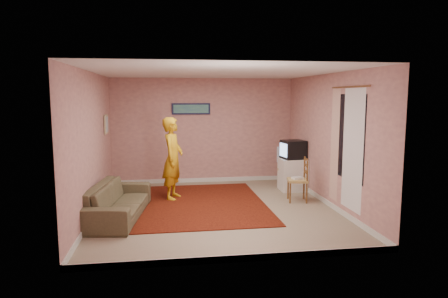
{
  "coord_description": "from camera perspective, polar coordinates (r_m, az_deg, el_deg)",
  "views": [
    {
      "loc": [
        -0.93,
        -7.41,
        2.17
      ],
      "look_at": [
        0.25,
        0.6,
        1.09
      ],
      "focal_mm": 32.0,
      "sensor_mm": 36.0,
      "label": 1
    }
  ],
  "objects": [
    {
      "name": "picture_left",
      "position": [
        9.12,
        -16.48,
        3.41
      ],
      "size": [
        0.04,
        0.38,
        0.42
      ],
      "color": "tan",
      "rests_on": "wall_left"
    },
    {
      "name": "baseboard_right",
      "position": [
        8.34,
        14.42,
        -7.36
      ],
      "size": [
        0.02,
        5.0,
        0.1
      ],
      "primitive_type": "cube",
      "color": "silver",
      "rests_on": "ground"
    },
    {
      "name": "blue_throw",
      "position": [
        9.75,
        8.62,
        -0.76
      ],
      "size": [
        0.36,
        0.04,
        0.38
      ],
      "primitive_type": "cube",
      "color": "#9BC9FD",
      "rests_on": "chair_a"
    },
    {
      "name": "curtain_floral",
      "position": [
        7.79,
        15.53,
        0.55
      ],
      "size": [
        0.01,
        0.35,
        2.1
      ],
      "primitive_type": "cube",
      "color": "beige",
      "rests_on": "wall_right"
    },
    {
      "name": "wall_right",
      "position": [
        8.11,
        14.78,
        1.21
      ],
      "size": [
        0.02,
        5.0,
        2.6
      ],
      "primitive_type": "cube",
      "color": "tan",
      "rests_on": "ground"
    },
    {
      "name": "baseboard_front",
      "position": [
        5.44,
        2.24,
        -15.32
      ],
      "size": [
        4.5,
        0.02,
        0.1
      ],
      "primitive_type": "cube",
      "color": "silver",
      "rests_on": "ground"
    },
    {
      "name": "window",
      "position": [
        7.28,
        17.54,
        1.59
      ],
      "size": [
        0.01,
        1.1,
        1.5
      ],
      "primitive_type": "cube",
      "color": "black",
      "rests_on": "wall_right"
    },
    {
      "name": "dvd_player",
      "position": [
        9.61,
        8.91,
        -2.41
      ],
      "size": [
        0.39,
        0.33,
        0.06
      ],
      "primitive_type": "cube",
      "rotation": [
        0.0,
        0.0,
        -0.31
      ],
      "color": "silver",
      "rests_on": "chair_a"
    },
    {
      "name": "baseboard_back",
      "position": [
        10.17,
        -2.94,
        -4.43
      ],
      "size": [
        4.5,
        0.02,
        0.1
      ],
      "primitive_type": "cube",
      "color": "silver",
      "rests_on": "ground"
    },
    {
      "name": "ceiling",
      "position": [
        7.48,
        -1.23,
        10.91
      ],
      "size": [
        4.5,
        5.0,
        0.02
      ],
      "primitive_type": "cube",
      "color": "silver",
      "rests_on": "wall_back"
    },
    {
      "name": "picture_back",
      "position": [
        9.9,
        -4.73,
        5.74
      ],
      "size": [
        0.95,
        0.04,
        0.28
      ],
      "color": "#121434",
      "rests_on": "wall_back"
    },
    {
      "name": "wall_back",
      "position": [
        9.99,
        -2.99,
        2.61
      ],
      "size": [
        4.5,
        0.02,
        2.6
      ],
      "primitive_type": "cube",
      "color": "tan",
      "rests_on": "ground"
    },
    {
      "name": "sofa",
      "position": [
        7.42,
        -14.93,
        -7.18
      ],
      "size": [
        1.09,
        2.19,
        0.61
      ],
      "primitive_type": "imported",
      "rotation": [
        0.0,
        0.0,
        1.44
      ],
      "color": "brown",
      "rests_on": "ground"
    },
    {
      "name": "baseboard_left",
      "position": [
        7.82,
        -17.87,
        -8.49
      ],
      "size": [
        0.02,
        5.0,
        0.1
      ],
      "primitive_type": "cube",
      "color": "silver",
      "rests_on": "ground"
    },
    {
      "name": "area_rug",
      "position": [
        8.15,
        -3.75,
        -7.77
      ],
      "size": [
        2.68,
        3.34,
        0.02
      ],
      "primitive_type": "cube",
      "rotation": [
        0.0,
        0.0,
        0.01
      ],
      "color": "black",
      "rests_on": "ground"
    },
    {
      "name": "curtain_rod",
      "position": [
        7.23,
        17.5,
        8.46
      ],
      "size": [
        0.02,
        1.4,
        0.02
      ],
      "primitive_type": "cylinder",
      "rotation": [
        1.57,
        0.0,
        0.0
      ],
      "color": "brown",
      "rests_on": "wall_right"
    },
    {
      "name": "curtain_sheer",
      "position": [
        7.16,
        17.9,
        -0.13
      ],
      "size": [
        0.01,
        0.75,
        2.1
      ],
      "primitive_type": "cube",
      "color": "white",
      "rests_on": "wall_right"
    },
    {
      "name": "game_console",
      "position": [
        8.37,
        10.46,
        -4.1
      ],
      "size": [
        0.24,
        0.2,
        0.04
      ],
      "primitive_type": "cube",
      "rotation": [
        0.0,
        0.0,
        0.25
      ],
      "color": "silver",
      "rests_on": "chair_b"
    },
    {
      "name": "chair_b",
      "position": [
        8.36,
        10.47,
        -3.64
      ],
      "size": [
        0.46,
        0.48,
        0.5
      ],
      "rotation": [
        0.0,
        0.0,
        -1.75
      ],
      "color": "tan",
      "rests_on": "ground"
    },
    {
      "name": "chair_a",
      "position": [
        9.6,
        8.92,
        -2.02
      ],
      "size": [
        0.51,
        0.5,
        0.51
      ],
      "rotation": [
        0.0,
        0.0,
        -0.24
      ],
      "color": "tan",
      "rests_on": "ground"
    },
    {
      "name": "crt_tv",
      "position": [
        9.25,
        9.84,
        -0.08
      ],
      "size": [
        0.56,
        0.51,
        0.42
      ],
      "rotation": [
        0.0,
        0.0,
        0.16
      ],
      "color": "black",
      "rests_on": "tv_cabinet"
    },
    {
      "name": "person",
      "position": [
        8.43,
        -7.33,
        -1.35
      ],
      "size": [
        0.58,
        0.72,
        1.73
      ],
      "primitive_type": "imported",
      "rotation": [
        0.0,
        0.0,
        1.27
      ],
      "color": "#CA9313",
      "rests_on": "ground"
    },
    {
      "name": "tv_cabinet",
      "position": [
        9.34,
        9.78,
        -3.61
      ],
      "size": [
        0.58,
        0.53,
        0.74
      ],
      "primitive_type": "cube",
      "color": "silver",
      "rests_on": "ground"
    },
    {
      "name": "wall_left",
      "position": [
        7.58,
        -18.33,
        0.64
      ],
      "size": [
        0.02,
        5.0,
        2.6
      ],
      "primitive_type": "cube",
      "color": "tan",
      "rests_on": "ground"
    },
    {
      "name": "ground",
      "position": [
        7.78,
        -1.17,
        -8.58
      ],
      "size": [
        5.0,
        5.0,
        0.0
      ],
      "primitive_type": "plane",
      "color": "gray",
      "rests_on": "ground"
    },
    {
      "name": "wall_front",
      "position": [
        5.07,
        2.33,
        -2.25
      ],
      "size": [
        4.5,
        0.02,
        2.6
      ],
      "primitive_type": "cube",
      "color": "tan",
      "rests_on": "ground"
    }
  ]
}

